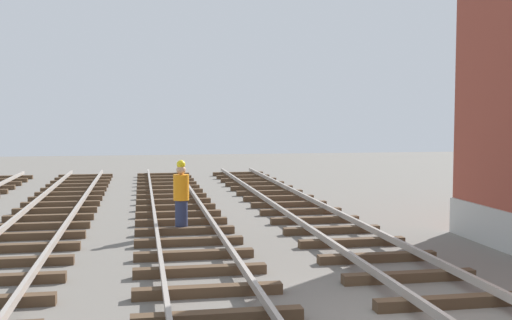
% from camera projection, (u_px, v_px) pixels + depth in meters
% --- Properties ---
extents(track_near_building, '(2.50, 47.10, 0.32)m').
position_uv_depth(track_near_building, '(477.00, 315.00, 9.11)').
color(track_near_building, '#4C3826').
rests_on(track_near_building, ground).
extents(track_worker_foreground, '(0.40, 0.40, 1.87)m').
position_uv_depth(track_worker_foreground, '(181.00, 197.00, 16.05)').
color(track_worker_foreground, '#262D4C').
rests_on(track_worker_foreground, ground).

